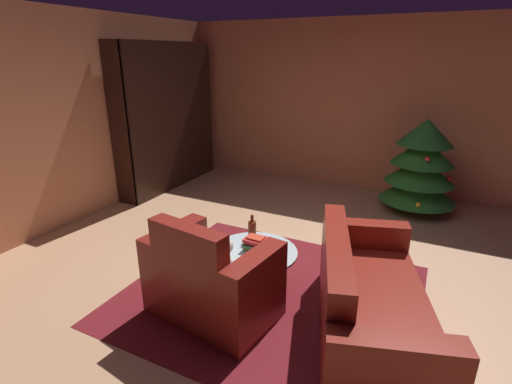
# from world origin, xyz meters

# --- Properties ---
(ground_plane) EXTENTS (7.60, 7.60, 0.00)m
(ground_plane) POSITION_xyz_m (0.00, 0.00, 0.00)
(ground_plane) COLOR tan
(wall_back) EXTENTS (5.91, 0.06, 2.63)m
(wall_back) POSITION_xyz_m (0.00, 3.20, 1.32)
(wall_back) COLOR #D48156
(wall_back) RESTS_ON ground
(wall_left) EXTENTS (0.06, 6.46, 2.63)m
(wall_left) POSITION_xyz_m (-2.93, 0.00, 1.32)
(wall_left) COLOR #D48156
(wall_left) RESTS_ON ground
(area_rug) EXTENTS (2.57, 2.27, 0.01)m
(area_rug) POSITION_xyz_m (0.11, -0.28, 0.00)
(area_rug) COLOR maroon
(area_rug) RESTS_ON ground
(bookshelf_unit) EXTENTS (0.35, 2.06, 2.28)m
(bookshelf_unit) POSITION_xyz_m (-2.68, 1.98, 1.12)
(bookshelf_unit) COLOR black
(bookshelf_unit) RESTS_ON ground
(armchair_red) EXTENTS (1.12, 0.81, 0.92)m
(armchair_red) POSITION_xyz_m (-0.23, -0.75, 0.32)
(armchair_red) COLOR maroon
(armchair_red) RESTS_ON ground
(couch_red) EXTENTS (1.24, 1.85, 0.84)m
(couch_red) POSITION_xyz_m (1.00, -0.48, 0.30)
(couch_red) COLOR maroon
(couch_red) RESTS_ON ground
(coffee_table) EXTENTS (0.77, 0.77, 0.45)m
(coffee_table) POSITION_xyz_m (-0.03, -0.33, 0.41)
(coffee_table) COLOR black
(coffee_table) RESTS_ON ground
(book_stack_on_table) EXTENTS (0.23, 0.17, 0.13)m
(book_stack_on_table) POSITION_xyz_m (-0.02, -0.31, 0.51)
(book_stack_on_table) COLOR gray
(book_stack_on_table) RESTS_ON coffee_table
(bottle_on_table) EXTENTS (0.08, 0.08, 0.26)m
(bottle_on_table) POSITION_xyz_m (-0.14, -0.15, 0.55)
(bottle_on_table) COLOR #612A11
(bottle_on_table) RESTS_ON coffee_table
(decorated_tree) EXTENTS (1.01, 1.01, 1.30)m
(decorated_tree) POSITION_xyz_m (1.12, 2.47, 0.65)
(decorated_tree) COLOR brown
(decorated_tree) RESTS_ON ground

